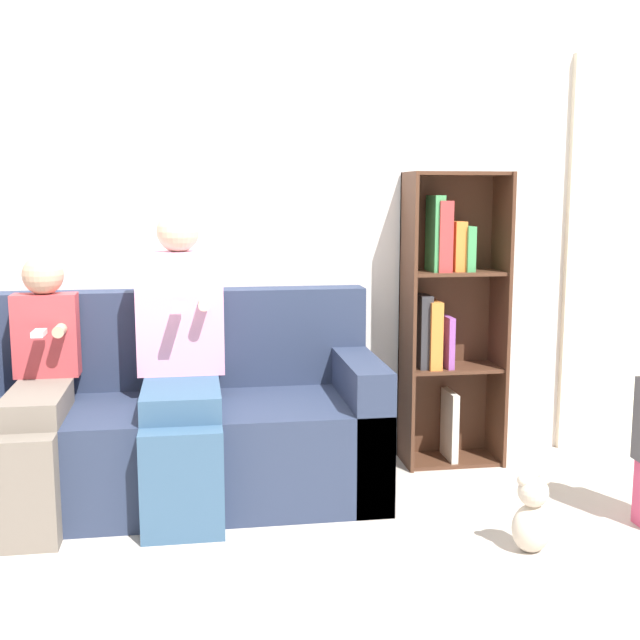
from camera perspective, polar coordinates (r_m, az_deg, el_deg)
ground_plane at (r=3.44m, az=-9.40°, el=-15.04°), size 14.00×14.00×0.00m
back_wall at (r=4.08m, az=-9.78°, el=7.18°), size 10.00×0.06×2.55m
curtain_panel at (r=4.63m, az=20.38°, el=4.23°), size 0.59×0.04×2.11m
couch at (r=3.80m, az=-10.87°, el=-7.70°), size 1.96×0.80×0.93m
adult_seated at (r=3.61m, az=-9.89°, el=-2.63°), size 0.40×0.74×1.32m
child_seated at (r=3.65m, az=-19.43°, el=-4.50°), size 0.29×0.76×1.12m
bookshelf at (r=4.17m, az=8.99°, el=0.81°), size 0.51×0.29×1.50m
teddy_bear at (r=3.33m, az=14.85°, el=-13.29°), size 0.16×0.13×0.32m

